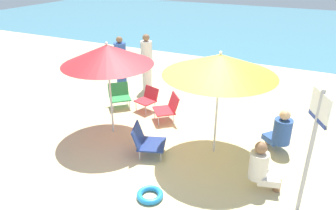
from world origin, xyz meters
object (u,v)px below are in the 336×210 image
at_px(beach_chair_d, 146,141).
at_px(beach_chair_a, 148,98).
at_px(person_a, 147,63).
at_px(person_c, 121,64).
at_px(beach_chair_c, 119,94).
at_px(person_b, 262,167).
at_px(warning_sign, 314,135).
at_px(swim_ring, 150,195).
at_px(person_d, 281,131).
at_px(umbrella_yellow, 220,65).
at_px(umbrella_red, 107,55).
at_px(beach_chair_b, 168,107).

bearing_deg(beach_chair_d, beach_chair_a, 98.39).
distance_m(person_a, person_c, 0.74).
distance_m(beach_chair_c, person_b, 4.36).
distance_m(warning_sign, swim_ring, 2.66).
relative_size(person_a, warning_sign, 0.82).
distance_m(person_c, person_d, 4.85).
height_order(person_c, person_d, person_c).
bearing_deg(swim_ring, umbrella_yellow, 74.44).
xyz_separation_m(beach_chair_d, swim_ring, (0.68, -1.07, -0.27)).
xyz_separation_m(umbrella_yellow, beach_chair_c, (-2.93, 0.98, -1.50)).
bearing_deg(person_b, umbrella_yellow, 129.37).
xyz_separation_m(person_a, person_c, (-0.64, -0.38, -0.03)).
bearing_deg(beach_chair_c, umbrella_red, -15.00).
bearing_deg(umbrella_red, person_a, 102.44).
bearing_deg(swim_ring, beach_chair_a, 119.88).
relative_size(beach_chair_a, person_a, 0.36).
bearing_deg(umbrella_yellow, person_b, -36.11).
distance_m(beach_chair_d, swim_ring, 1.30).
height_order(beach_chair_a, person_c, person_c).
xyz_separation_m(umbrella_yellow, person_b, (1.05, -0.77, -1.38)).
distance_m(umbrella_yellow, person_d, 1.90).
distance_m(beach_chair_d, person_c, 3.55).
bearing_deg(beach_chair_d, swim_ring, -77.62).
relative_size(umbrella_red, beach_chair_b, 2.71).
distance_m(beach_chair_c, warning_sign, 5.14).
distance_m(person_b, person_c, 5.30).
xyz_separation_m(beach_chair_b, person_c, (-2.07, 1.13, 0.45)).
bearing_deg(umbrella_red, beach_chair_d, -22.70).
bearing_deg(person_b, umbrella_red, 156.38).
xyz_separation_m(person_b, warning_sign, (0.65, -0.23, 0.89)).
bearing_deg(beach_chair_b, person_b, 107.17).
xyz_separation_m(umbrella_yellow, beach_chair_d, (-1.17, -0.70, -1.51)).
xyz_separation_m(beach_chair_b, person_d, (2.58, -0.20, 0.09)).
xyz_separation_m(person_c, warning_sign, (5.19, -2.93, 0.54)).
xyz_separation_m(beach_chair_b, warning_sign, (3.12, -1.80, 0.98)).
distance_m(beach_chair_c, person_a, 1.43).
height_order(umbrella_yellow, warning_sign, umbrella_yellow).
bearing_deg(person_a, person_b, -166.63).
distance_m(person_a, person_b, 4.99).
relative_size(beach_chair_a, beach_chair_c, 0.80).
xyz_separation_m(person_a, person_b, (3.91, -3.08, -0.39)).
bearing_deg(beach_chair_d, umbrella_red, 137.33).
xyz_separation_m(beach_chair_a, person_d, (3.30, -0.50, 0.11)).
distance_m(person_b, person_d, 1.38).
xyz_separation_m(person_d, warning_sign, (0.54, -1.61, 0.90)).
height_order(beach_chair_d, person_b, person_b).
distance_m(beach_chair_a, warning_sign, 4.50).
relative_size(umbrella_yellow, person_b, 2.32).
bearing_deg(person_d, warning_sign, 147.96).
xyz_separation_m(beach_chair_a, beach_chair_c, (-0.79, -0.12, -0.01)).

